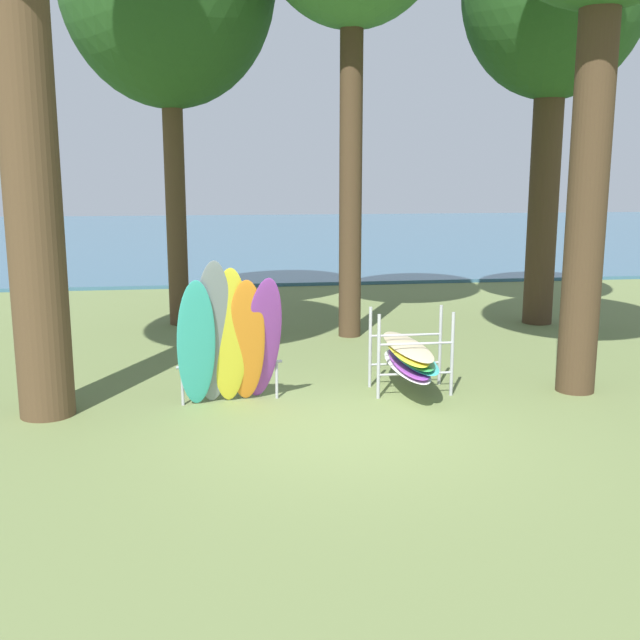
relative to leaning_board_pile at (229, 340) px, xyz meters
name	(u,v)px	position (x,y,z in m)	size (l,w,h in m)	color
ground_plane	(356,427)	(1.59, -1.03, -0.97)	(80.00, 80.00, 0.00)	olive
lake_water	(248,235)	(1.59, 29.30, -0.92)	(80.00, 36.00, 0.10)	#38607A
leaning_board_pile	(229,340)	(0.00, 0.00, 0.00)	(1.54, 1.06, 2.14)	#38B2AD
board_storage_rack	(409,356)	(2.67, 0.46, -0.42)	(1.15, 2.13, 1.25)	#9EA0A5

